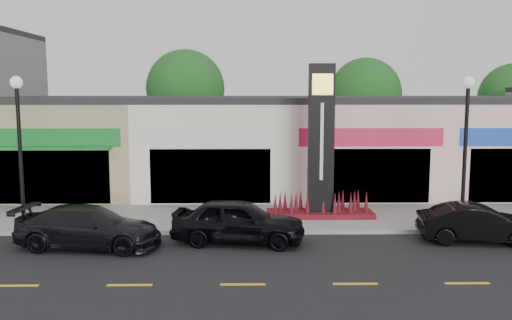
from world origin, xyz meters
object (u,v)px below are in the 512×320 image
object	(u,v)px
car_black_conv	(478,224)
car_black_sedan	(239,221)
lamp_east_near	(466,136)
car_dark_sedan	(89,227)
pylon_sign	(321,163)
lamp_west_near	(19,137)

from	to	relation	value
car_black_conv	car_black_sedan	bearing A→B (deg)	97.36
lamp_east_near	car_dark_sedan	bearing A→B (deg)	-171.30
lamp_east_near	car_dark_sedan	distance (m)	13.51
pylon_sign	car_black_sedan	world-z (taller)	pylon_sign
pylon_sign	car_black_sedan	size ratio (longest dim) A/B	1.35
pylon_sign	car_black_conv	size ratio (longest dim) A/B	1.53
car_dark_sedan	car_black_sedan	distance (m)	4.91
car_dark_sedan	lamp_west_near	bearing A→B (deg)	63.29
lamp_west_near	pylon_sign	distance (m)	11.19
lamp_east_near	car_black_conv	distance (m)	3.24
car_dark_sedan	car_black_sedan	bearing A→B (deg)	-76.99
pylon_sign	car_dark_sedan	size ratio (longest dim) A/B	1.27
lamp_east_near	car_black_sedan	xyz separation A→B (m)	(-8.18, -1.54, -2.72)
pylon_sign	car_black_sedan	bearing A→B (deg)	-134.52
lamp_east_near	car_black_sedan	distance (m)	8.76
car_black_conv	car_dark_sedan	bearing A→B (deg)	99.50
pylon_sign	car_dark_sedan	world-z (taller)	pylon_sign
car_black_conv	lamp_east_near	bearing A→B (deg)	4.90
car_dark_sedan	pylon_sign	bearing A→B (deg)	-57.79
lamp_west_near	pylon_sign	size ratio (longest dim) A/B	0.91
pylon_sign	car_black_sedan	xyz separation A→B (m)	(-3.18, -3.23, -1.52)
lamp_west_near	lamp_east_near	size ratio (longest dim) A/B	1.00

